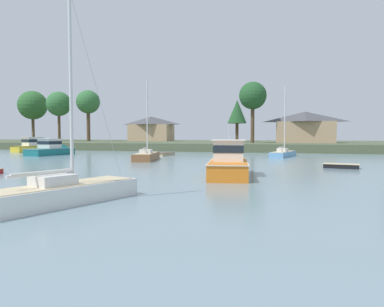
{
  "coord_description": "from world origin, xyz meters",
  "views": [
    {
      "loc": [
        11.86,
        -6.17,
        3.08
      ],
      "look_at": [
        3.67,
        24.14,
        1.45
      ],
      "focal_mm": 33.45,
      "sensor_mm": 36.0,
      "label": 1
    }
  ],
  "objects_px": {
    "cruiser_orange": "(229,167)",
    "sailboat_white": "(61,199)",
    "dinghy_sand": "(164,155)",
    "dinghy_black": "(341,167)",
    "sailboat_skyblue": "(283,155)",
    "cruiser_yellow": "(37,148)",
    "cruiser_teal": "(54,151)",
    "sailboat_wood": "(147,158)"
  },
  "relations": [
    {
      "from": "dinghy_black",
      "to": "sailboat_wood",
      "type": "height_order",
      "value": "sailboat_wood"
    },
    {
      "from": "dinghy_sand",
      "to": "dinghy_black",
      "type": "bearing_deg",
      "value": -32.98
    },
    {
      "from": "dinghy_black",
      "to": "sailboat_white",
      "type": "relative_size",
      "value": 0.33
    },
    {
      "from": "dinghy_black",
      "to": "cruiser_yellow",
      "type": "xyz_separation_m",
      "value": [
        -49.86,
        20.88,
        0.52
      ]
    },
    {
      "from": "cruiser_teal",
      "to": "cruiser_yellow",
      "type": "distance_m",
      "value": 12.96
    },
    {
      "from": "sailboat_skyblue",
      "to": "dinghy_sand",
      "type": "height_order",
      "value": "sailboat_skyblue"
    },
    {
      "from": "cruiser_teal",
      "to": "sailboat_white",
      "type": "bearing_deg",
      "value": -53.44
    },
    {
      "from": "sailboat_skyblue",
      "to": "cruiser_yellow",
      "type": "xyz_separation_m",
      "value": [
        -44.41,
        4.3,
        0.44
      ]
    },
    {
      "from": "sailboat_wood",
      "to": "cruiser_teal",
      "type": "bearing_deg",
      "value": 158.16
    },
    {
      "from": "sailboat_wood",
      "to": "dinghy_sand",
      "type": "xyz_separation_m",
      "value": [
        -1.04,
        9.47,
        -0.08
      ]
    },
    {
      "from": "sailboat_skyblue",
      "to": "cruiser_yellow",
      "type": "relative_size",
      "value": 1.22
    },
    {
      "from": "cruiser_orange",
      "to": "sailboat_skyblue",
      "type": "bearing_deg",
      "value": 81.58
    },
    {
      "from": "sailboat_wood",
      "to": "cruiser_yellow",
      "type": "relative_size",
      "value": 1.2
    },
    {
      "from": "dinghy_black",
      "to": "dinghy_sand",
      "type": "xyz_separation_m",
      "value": [
        -22.53,
        14.62,
        0.0
      ]
    },
    {
      "from": "sailboat_white",
      "to": "cruiser_orange",
      "type": "bearing_deg",
      "value": 68.15
    },
    {
      "from": "sailboat_skyblue",
      "to": "sailboat_wood",
      "type": "relative_size",
      "value": 1.02
    },
    {
      "from": "sailboat_skyblue",
      "to": "cruiser_yellow",
      "type": "bearing_deg",
      "value": 174.47
    },
    {
      "from": "cruiser_teal",
      "to": "sailboat_skyblue",
      "type": "bearing_deg",
      "value": 6.68
    },
    {
      "from": "sailboat_skyblue",
      "to": "cruiser_yellow",
      "type": "distance_m",
      "value": 44.62
    },
    {
      "from": "sailboat_wood",
      "to": "sailboat_white",
      "type": "bearing_deg",
      "value": -75.44
    },
    {
      "from": "dinghy_black",
      "to": "cruiser_yellow",
      "type": "relative_size",
      "value": 0.39
    },
    {
      "from": "sailboat_white",
      "to": "cruiser_yellow",
      "type": "xyz_separation_m",
      "value": [
        -35.36,
        42.64,
        0.43
      ]
    },
    {
      "from": "cruiser_teal",
      "to": "dinghy_sand",
      "type": "xyz_separation_m",
      "value": [
        17.41,
        2.08,
        -0.41
      ]
    },
    {
      "from": "cruiser_teal",
      "to": "cruiser_yellow",
      "type": "height_order",
      "value": "cruiser_teal"
    },
    {
      "from": "sailboat_wood",
      "to": "sailboat_white",
      "type": "height_order",
      "value": "sailboat_wood"
    },
    {
      "from": "cruiser_yellow",
      "to": "dinghy_sand",
      "type": "xyz_separation_m",
      "value": [
        27.33,
        -6.26,
        -0.52
      ]
    },
    {
      "from": "sailboat_skyblue",
      "to": "sailboat_white",
      "type": "relative_size",
      "value": 1.04
    },
    {
      "from": "sailboat_skyblue",
      "to": "dinghy_sand",
      "type": "bearing_deg",
      "value": -173.44
    },
    {
      "from": "sailboat_skyblue",
      "to": "cruiser_teal",
      "type": "bearing_deg",
      "value": -173.32
    },
    {
      "from": "cruiser_orange",
      "to": "dinghy_sand",
      "type": "bearing_deg",
      "value": 120.13
    },
    {
      "from": "cruiser_orange",
      "to": "cruiser_yellow",
      "type": "distance_m",
      "value": 50.16
    },
    {
      "from": "sailboat_wood",
      "to": "cruiser_teal",
      "type": "distance_m",
      "value": 19.87
    },
    {
      "from": "cruiser_orange",
      "to": "sailboat_white",
      "type": "bearing_deg",
      "value": -111.85
    },
    {
      "from": "dinghy_black",
      "to": "cruiser_teal",
      "type": "relative_size",
      "value": 0.37
    },
    {
      "from": "dinghy_black",
      "to": "cruiser_teal",
      "type": "distance_m",
      "value": 41.86
    },
    {
      "from": "dinghy_black",
      "to": "cruiser_yellow",
      "type": "distance_m",
      "value": 54.06
    },
    {
      "from": "dinghy_sand",
      "to": "sailboat_skyblue",
      "type": "bearing_deg",
      "value": 6.56
    },
    {
      "from": "dinghy_black",
      "to": "dinghy_sand",
      "type": "distance_m",
      "value": 26.86
    },
    {
      "from": "sailboat_skyblue",
      "to": "dinghy_sand",
      "type": "relative_size",
      "value": 2.64
    },
    {
      "from": "cruiser_orange",
      "to": "cruiser_teal",
      "type": "height_order",
      "value": "cruiser_orange"
    },
    {
      "from": "dinghy_black",
      "to": "sailboat_wood",
      "type": "distance_m",
      "value": 22.1
    },
    {
      "from": "sailboat_white",
      "to": "dinghy_sand",
      "type": "relative_size",
      "value": 2.54
    }
  ]
}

